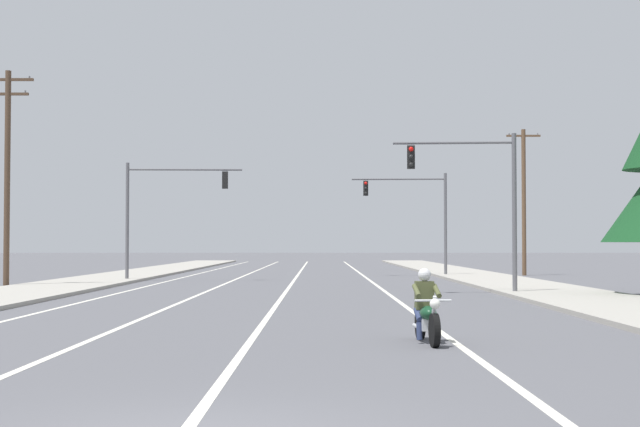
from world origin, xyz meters
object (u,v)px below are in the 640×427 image
at_px(motorcycle_with_rider, 424,313).
at_px(traffic_signal_near_right, 476,188).
at_px(traffic_signal_mid_right, 415,207).
at_px(utility_pole_right_far, 521,199).
at_px(traffic_signal_near_left, 159,201).
at_px(utility_pole_left_near, 4,171).

distance_m(motorcycle_with_rider, traffic_signal_near_right, 18.51).
xyz_separation_m(traffic_signal_mid_right, utility_pole_right_far, (6.75, 1.68, 0.58)).
relative_size(traffic_signal_near_left, utility_pole_right_far, 0.68).
height_order(motorcycle_with_rider, traffic_signal_near_left, traffic_signal_near_left).
distance_m(traffic_signal_near_left, utility_pole_right_far, 22.75).
height_order(motorcycle_with_rider, traffic_signal_near_right, traffic_signal_near_right).
relative_size(motorcycle_with_rider, traffic_signal_near_left, 0.35).
bearing_deg(traffic_signal_near_left, utility_pole_left_near, -127.98).
relative_size(traffic_signal_mid_right, utility_pole_right_far, 0.68).
bearing_deg(motorcycle_with_rider, traffic_signal_near_left, 108.59).
height_order(traffic_signal_near_left, utility_pole_right_far, utility_pole_right_far).
xyz_separation_m(traffic_signal_near_right, traffic_signal_near_left, (-14.42, 13.15, 0.08)).
height_order(traffic_signal_near_left, utility_pole_left_near, utility_pole_left_near).
height_order(traffic_signal_near_right, utility_pole_right_far, utility_pole_right_far).
xyz_separation_m(traffic_signal_near_right, utility_pole_right_far, (6.50, 22.07, 0.64)).
bearing_deg(traffic_signal_mid_right, utility_pole_left_near, -143.79).
height_order(motorcycle_with_rider, traffic_signal_mid_right, traffic_signal_mid_right).
distance_m(traffic_signal_near_left, utility_pole_left_near, 9.32).
xyz_separation_m(traffic_signal_near_left, traffic_signal_mid_right, (14.16, 7.25, -0.02)).
bearing_deg(utility_pole_left_near, traffic_signal_near_left, 52.02).
bearing_deg(utility_pole_left_near, utility_pole_right_far, 31.37).
height_order(utility_pole_left_near, utility_pole_right_far, utility_pole_left_near).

